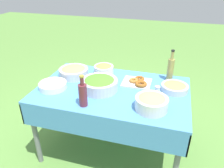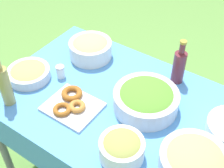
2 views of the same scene
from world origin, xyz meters
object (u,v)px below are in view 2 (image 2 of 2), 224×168
(wine_bottle, at_px, (179,66))
(olive_bowl, at_px, (122,148))
(fruit_bowl, at_px, (29,73))
(salad_bowl, at_px, (146,99))
(olive_oil_bottle, at_px, (5,85))
(pasta_bowl, at_px, (90,48))
(donut_platter, at_px, (72,104))
(bread_bowl, at_px, (194,160))

(wine_bottle, distance_m, olive_bowl, 0.64)
(fruit_bowl, relative_size, olive_bowl, 1.20)
(salad_bowl, relative_size, olive_oil_bottle, 1.05)
(salad_bowl, height_order, olive_oil_bottle, olive_oil_bottle)
(olive_oil_bottle, xyz_separation_m, wine_bottle, (0.69, 0.70, -0.02))
(pasta_bowl, bearing_deg, olive_bowl, -41.98)
(wine_bottle, bearing_deg, salad_bowl, -98.16)
(salad_bowl, bearing_deg, fruit_bowl, -165.29)
(pasta_bowl, height_order, fruit_bowl, pasta_bowl)
(olive_oil_bottle, bearing_deg, donut_platter, 29.25)
(salad_bowl, height_order, pasta_bowl, pasta_bowl)
(salad_bowl, relative_size, bread_bowl, 1.12)
(donut_platter, xyz_separation_m, fruit_bowl, (-0.37, 0.04, 0.02))
(pasta_bowl, distance_m, olive_bowl, 0.80)
(donut_platter, height_order, olive_oil_bottle, olive_oil_bottle)
(olive_oil_bottle, distance_m, wine_bottle, 0.98)
(donut_platter, relative_size, bread_bowl, 0.91)
(pasta_bowl, distance_m, fruit_bowl, 0.42)
(bread_bowl, bearing_deg, olive_oil_bottle, -169.37)
(bread_bowl, xyz_separation_m, olive_bowl, (-0.30, -0.13, 0.01))
(donut_platter, relative_size, fruit_bowl, 1.12)
(pasta_bowl, xyz_separation_m, fruit_bowl, (-0.18, -0.38, -0.03))
(pasta_bowl, distance_m, bread_bowl, 0.98)
(wine_bottle, bearing_deg, donut_platter, -125.92)
(donut_platter, xyz_separation_m, bread_bowl, (0.71, 0.02, 0.04))
(pasta_bowl, xyz_separation_m, donut_platter, (0.19, -0.42, -0.05))
(olive_oil_bottle, bearing_deg, salad_bowl, 31.60)
(pasta_bowl, distance_m, olive_oil_bottle, 0.61)
(donut_platter, height_order, olive_bowl, olive_bowl)
(donut_platter, bearing_deg, olive_bowl, -15.77)
(olive_bowl, bearing_deg, bread_bowl, 23.52)
(donut_platter, distance_m, olive_bowl, 0.42)
(salad_bowl, bearing_deg, donut_platter, -146.34)
(wine_bottle, xyz_separation_m, fruit_bowl, (-0.75, -0.48, -0.07))
(salad_bowl, relative_size, donut_platter, 1.23)
(olive_oil_bottle, bearing_deg, bread_bowl, 10.63)
(fruit_bowl, bearing_deg, bread_bowl, -1.12)
(bread_bowl, distance_m, olive_bowl, 0.33)
(olive_oil_bottle, relative_size, fruit_bowl, 1.31)
(olive_oil_bottle, bearing_deg, fruit_bowl, 106.14)
(salad_bowl, xyz_separation_m, wine_bottle, (0.04, 0.30, 0.05))
(donut_platter, xyz_separation_m, olive_oil_bottle, (-0.31, -0.17, 0.11))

